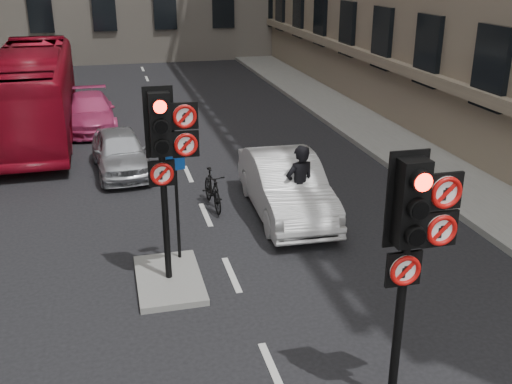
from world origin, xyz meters
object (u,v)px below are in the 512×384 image
signal_near (415,230)px  bus_red (32,92)px  signal_far (166,144)px  motorcyclist (300,187)px  motorcycle (212,189)px  info_sign (177,193)px  car_silver (120,151)px  car_white (286,185)px  car_pink (90,112)px

signal_near → bus_red: 16.64m
signal_far → motorcyclist: 3.99m
motorcycle → info_sign: (-1.15, -2.69, 1.04)m
signal_near → signal_far: signal_far is taller
car_silver → info_sign: size_ratio=1.66×
car_silver → signal_far: bearing=-88.7°
car_white → motorcycle: car_white is taller
signal_near → signal_far: size_ratio=1.00×
car_pink → bus_red: bus_red is taller
bus_red → car_pink: bearing=7.6°
car_silver → bus_red: bus_red is taller
signal_near → car_white: signal_near is taller
bus_red → info_sign: 11.34m
car_pink → motorcycle: size_ratio=2.66×
info_sign → signal_near: bearing=-77.8°
car_silver → car_pink: bearing=95.0°
car_pink → bus_red: size_ratio=0.40×
car_white → motorcyclist: bearing=-81.7°
car_white → bus_red: 10.93m
signal_near → bus_red: size_ratio=0.34×
signal_far → car_pink: size_ratio=0.86×
info_sign → bus_red: bearing=94.0°
signal_near → car_white: 6.90m
bus_red → motorcycle: (4.75, -8.06, -1.00)m
car_silver → motorcyclist: size_ratio=1.87×
signal_far → bus_red: size_ratio=0.34×
signal_near → info_sign: (-2.39, 4.74, -1.07)m
car_silver → info_sign: bearing=-85.9°
motorcyclist → car_white: bearing=-97.5°
signal_near → info_sign: 5.41m
signal_near → car_pink: (-4.17, 15.76, -1.98)m
info_sign → car_silver: bearing=84.2°
motorcyclist → info_sign: bearing=7.8°
signal_near → bus_red: signal_near is taller
bus_red → motorcyclist: bus_red is taller
car_pink → info_sign: size_ratio=1.93×
car_silver → bus_red: size_ratio=0.34×
car_pink → signal_near: bearing=-78.0°
car_pink → motorcycle: (2.93, -8.33, -0.13)m
signal_near → car_pink: size_ratio=0.86×
car_white → motorcycle: size_ratio=2.77×
signal_far → motorcycle: bearing=68.3°
signal_near → motorcycle: bearing=99.4°
signal_far → car_white: size_ratio=0.82×
bus_red → info_sign: bearing=-72.3°
car_white → car_pink: 10.19m
signal_far → info_sign: 1.42m
signal_far → info_sign: bearing=73.8°
car_pink → signal_far: bearing=-85.3°
car_silver → car_pink: (-0.87, 5.10, -0.01)m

